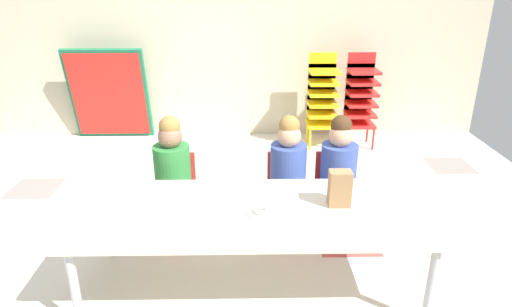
{
  "coord_description": "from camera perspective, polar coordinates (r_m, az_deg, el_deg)",
  "views": [
    {
      "loc": [
        0.18,
        -2.78,
        1.82
      ],
      "look_at": [
        0.22,
        -0.25,
        0.8
      ],
      "focal_mm": 30.97,
      "sensor_mm": 36.0,
      "label": 1
    }
  ],
  "objects": [
    {
      "name": "seated_child_far_right",
      "position": [
        3.24,
        10.61,
        -1.41
      ],
      "size": [
        0.32,
        0.31,
        0.92
      ],
      "color": "red",
      "rests_on": "ground_plane"
    },
    {
      "name": "kid_chair_yellow_stack",
      "position": [
        5.0,
        8.55,
        7.37
      ],
      "size": [
        0.32,
        0.3,
        1.04
      ],
      "color": "yellow",
      "rests_on": "ground_plane"
    },
    {
      "name": "back_wall",
      "position": [
        5.24,
        -3.05,
        16.38
      ],
      "size": [
        5.86,
        0.1,
        2.62
      ],
      "primitive_type": "cube",
      "color": "beige",
      "rests_on": "ground_plane"
    },
    {
      "name": "ground_plane",
      "position": [
        3.33,
        -3.9,
        -11.36
      ],
      "size": [
        5.86,
        4.86,
        0.02
      ],
      "color": "silver"
    },
    {
      "name": "seated_child_near_camera",
      "position": [
        3.22,
        -10.74,
        -1.56
      ],
      "size": [
        0.32,
        0.31,
        0.92
      ],
      "color": "red",
      "rests_on": "ground_plane"
    },
    {
      "name": "paper_plate_center_table",
      "position": [
        2.85,
        -13.83,
        -5.06
      ],
      "size": [
        0.18,
        0.18,
        0.01
      ],
      "primitive_type": "cylinder",
      "color": "white",
      "rests_on": "craft_table"
    },
    {
      "name": "folded_activity_table",
      "position": [
        5.42,
        -18.44,
        7.19
      ],
      "size": [
        0.9,
        0.29,
        1.09
      ],
      "color": "#19724C",
      "rests_on": "ground_plane"
    },
    {
      "name": "kid_chair_red_stack",
      "position": [
        5.08,
        13.36,
        7.27
      ],
      "size": [
        0.32,
        0.3,
        1.04
      ],
      "color": "red",
      "rests_on": "ground_plane"
    },
    {
      "name": "paper_plate_near_edge",
      "position": [
        2.56,
        0.8,
        -7.64
      ],
      "size": [
        0.18,
        0.18,
        0.01
      ],
      "primitive_type": "cylinder",
      "color": "white",
      "rests_on": "craft_table"
    },
    {
      "name": "donut_powdered_on_plate",
      "position": [
        2.55,
        0.8,
        -7.27
      ],
      "size": [
        0.1,
        0.1,
        0.03
      ],
      "primitive_type": "torus",
      "color": "white",
      "rests_on": "craft_table"
    },
    {
      "name": "craft_table",
      "position": [
        2.63,
        -0.37,
        -7.93
      ],
      "size": [
        2.08,
        0.81,
        0.55
      ],
      "color": "beige",
      "rests_on": "ground_plane"
    },
    {
      "name": "paper_bag_brown",
      "position": [
        2.65,
        10.76,
        -4.45
      ],
      "size": [
        0.13,
        0.09,
        0.22
      ],
      "primitive_type": "cube",
      "color": "#9E754C",
      "rests_on": "craft_table"
    },
    {
      "name": "seated_child_middle_seat",
      "position": [
        3.19,
        4.18,
        -1.48
      ],
      "size": [
        0.34,
        0.34,
        0.92
      ],
      "color": "red",
      "rests_on": "ground_plane"
    }
  ]
}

